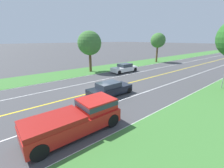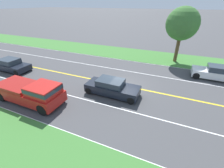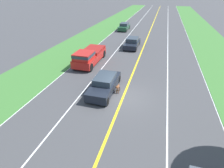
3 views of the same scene
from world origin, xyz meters
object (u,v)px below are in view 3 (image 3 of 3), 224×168
Objects in this scene: dog at (118,87)px; ego_car at (105,84)px; car_trailing_near at (132,43)px; car_trailing_mid at (124,27)px; pickup_truck at (89,56)px.

ego_car is at bearing -0.82° from dog.
car_trailing_near is (1.07, -12.94, 0.12)m from dog.
ego_car is 24.22m from car_trailing_mid.
ego_car is 1.09× the size of car_trailing_mid.
car_trailing_near reaches higher than dog.
dog is at bearing 101.03° from car_trailing_mid.
pickup_truck is at bearing 89.72° from car_trailing_mid.
pickup_truck is at bearing -48.40° from dog.
car_trailing_mid is at bearing -71.90° from car_trailing_near.
car_trailing_near is 1.05× the size of car_trailing_mid.
pickup_truck is (4.77, -5.38, 0.40)m from dog.
car_trailing_mid is at bearing -90.28° from pickup_truck.
dog is 24.44m from car_trailing_mid.
pickup_truck reaches higher than dog.
dog is 12.98m from car_trailing_near.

